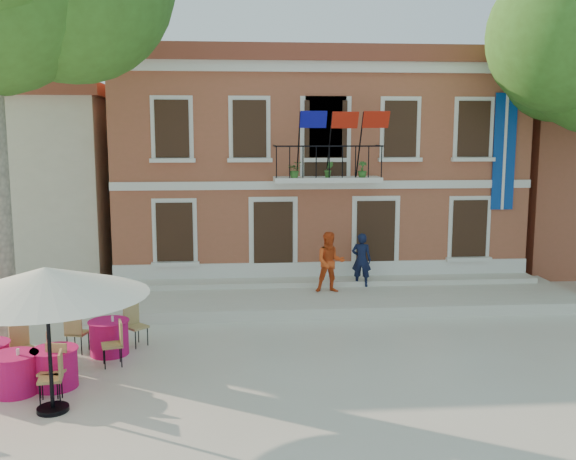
{
  "coord_description": "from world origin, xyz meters",
  "views": [
    {
      "loc": [
        -0.74,
        -13.48,
        4.88
      ],
      "look_at": [
        0.65,
        3.5,
        2.3
      ],
      "focal_mm": 40.0,
      "sensor_mm": 36.0,
      "label": 1
    }
  ],
  "objects_px": {
    "patio_umbrella": "(46,282)",
    "cafe_table_4": "(55,366)",
    "pedestrian_orange": "(330,262)",
    "cafe_table_0": "(15,372)",
    "cafe_table_3": "(109,336)",
    "pedestrian_navy": "(361,260)"
  },
  "relations": [
    {
      "from": "patio_umbrella",
      "to": "pedestrian_navy",
      "type": "relative_size",
      "value": 2.16
    },
    {
      "from": "pedestrian_orange",
      "to": "cafe_table_3",
      "type": "bearing_deg",
      "value": -143.21
    },
    {
      "from": "pedestrian_orange",
      "to": "cafe_table_3",
      "type": "relative_size",
      "value": 0.97
    },
    {
      "from": "pedestrian_orange",
      "to": "cafe_table_4",
      "type": "bearing_deg",
      "value": -136.03
    },
    {
      "from": "pedestrian_navy",
      "to": "cafe_table_4",
      "type": "xyz_separation_m",
      "value": [
        -7.26,
        -6.48,
        -0.69
      ]
    },
    {
      "from": "pedestrian_navy",
      "to": "cafe_table_4",
      "type": "height_order",
      "value": "pedestrian_navy"
    },
    {
      "from": "patio_umbrella",
      "to": "cafe_table_4",
      "type": "distance_m",
      "value": 2.24
    },
    {
      "from": "pedestrian_navy",
      "to": "cafe_table_0",
      "type": "relative_size",
      "value": 0.82
    },
    {
      "from": "pedestrian_orange",
      "to": "cafe_table_4",
      "type": "xyz_separation_m",
      "value": [
        -6.22,
        -5.84,
        -0.76
      ]
    },
    {
      "from": "patio_umbrella",
      "to": "cafe_table_3",
      "type": "height_order",
      "value": "patio_umbrella"
    },
    {
      "from": "patio_umbrella",
      "to": "pedestrian_orange",
      "type": "height_order",
      "value": "patio_umbrella"
    },
    {
      "from": "cafe_table_0",
      "to": "cafe_table_4",
      "type": "distance_m",
      "value": 0.72
    },
    {
      "from": "cafe_table_0",
      "to": "cafe_table_4",
      "type": "height_order",
      "value": "same"
    },
    {
      "from": "pedestrian_orange",
      "to": "pedestrian_navy",
      "type": "bearing_deg",
      "value": 32.3
    },
    {
      "from": "cafe_table_0",
      "to": "patio_umbrella",
      "type": "bearing_deg",
      "value": -43.36
    },
    {
      "from": "patio_umbrella",
      "to": "pedestrian_navy",
      "type": "xyz_separation_m",
      "value": [
        7.02,
        7.6,
        -1.23
      ]
    },
    {
      "from": "cafe_table_0",
      "to": "pedestrian_orange",
      "type": "bearing_deg",
      "value": 41.44
    },
    {
      "from": "patio_umbrella",
      "to": "cafe_table_3",
      "type": "relative_size",
      "value": 1.93
    },
    {
      "from": "cafe_table_0",
      "to": "cafe_table_3",
      "type": "distance_m",
      "value": 2.47
    },
    {
      "from": "cafe_table_4",
      "to": "patio_umbrella",
      "type": "bearing_deg",
      "value": -77.66
    },
    {
      "from": "pedestrian_orange",
      "to": "cafe_table_0",
      "type": "xyz_separation_m",
      "value": [
        -6.9,
        -6.09,
        -0.76
      ]
    },
    {
      "from": "pedestrian_navy",
      "to": "pedestrian_orange",
      "type": "distance_m",
      "value": 1.23
    }
  ]
}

